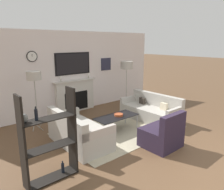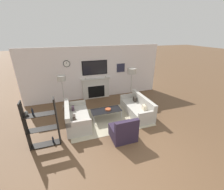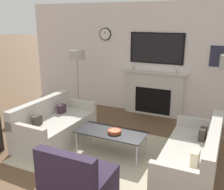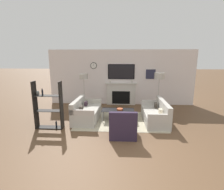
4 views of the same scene
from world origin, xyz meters
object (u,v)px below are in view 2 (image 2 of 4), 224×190
couch_left (76,118)px  floor_lamp_left (61,79)px  shelf_unit (42,125)px  floor_lamp_right (132,71)px  armchair (123,132)px  couch_right (137,108)px  coffee_table (106,110)px  decorative_bowl (108,109)px

couch_left → floor_lamp_left: 1.92m
shelf_unit → floor_lamp_right: bearing=29.6°
armchair → couch_right: bearing=47.7°
couch_right → coffee_table: (-1.41, 0.03, 0.12)m
floor_lamp_left → shelf_unit: floor_lamp_left is taller
couch_right → shelf_unit: (-3.70, -0.84, 0.48)m
armchair → floor_lamp_right: 3.46m
floor_lamp_left → armchair: bearing=-57.9°
couch_right → armchair: armchair is taller
floor_lamp_left → couch_right: bearing=-26.2°
armchair → floor_lamp_right: (1.58, 2.81, 1.24)m
coffee_table → floor_lamp_left: 2.39m
couch_right → shelf_unit: size_ratio=1.18×
coffee_table → floor_lamp_left: (-1.58, 1.44, 1.08)m
decorative_bowl → floor_lamp_right: bearing=40.6°
floor_lamp_right → couch_left: bearing=-153.8°
armchair → decorative_bowl: (-0.11, 1.36, 0.16)m
coffee_table → decorative_bowl: decorative_bowl is taller
coffee_table → shelf_unit: shelf_unit is taller
couch_left → coffee_table: 1.21m
armchair → shelf_unit: bearing=168.4°
decorative_bowl → couch_right: bearing=-0.5°
decorative_bowl → floor_lamp_right: 2.48m
coffee_table → floor_lamp_right: bearing=39.1°
coffee_table → shelf_unit: size_ratio=0.76×
couch_right → shelf_unit: shelf_unit is taller
couch_right → floor_lamp_left: 3.54m
coffee_table → floor_lamp_left: floor_lamp_left is taller
couch_right → floor_lamp_right: bearing=76.2°
armchair → floor_lamp_left: 3.53m
couch_left → armchair: size_ratio=1.96×
couch_right → floor_lamp_left: floor_lamp_left is taller
armchair → floor_lamp_left: floor_lamp_left is taller
couch_left → decorative_bowl: 1.29m
armchair → couch_left: bearing=136.0°
couch_left → couch_right: 2.62m
couch_left → shelf_unit: (-1.08, -0.84, 0.46)m
coffee_table → decorative_bowl: bearing=-10.8°
decorative_bowl → floor_lamp_right: floor_lamp_right is taller
couch_left → decorative_bowl: size_ratio=6.91×
coffee_table → couch_right: bearing=-1.1°
couch_right → coffee_table: couch_right is taller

